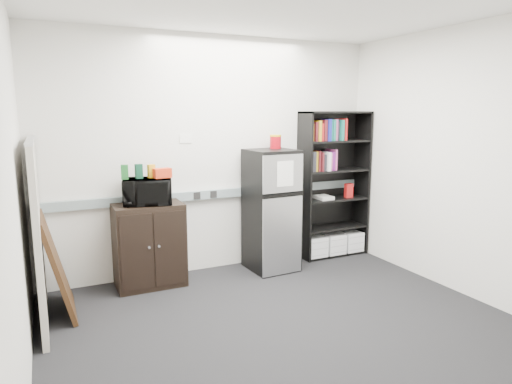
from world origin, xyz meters
TOP-DOWN VIEW (x-y plane):
  - floor at (0.00, 0.00)m, footprint 4.00×4.00m
  - wall_back at (0.00, 1.75)m, footprint 4.00×0.02m
  - wall_right at (2.00, 0.00)m, footprint 0.02×3.50m
  - wall_left at (-2.00, 0.00)m, footprint 0.02×3.50m
  - electrical_raceway at (0.00, 1.72)m, footprint 3.92×0.05m
  - wall_note at (-0.35, 1.74)m, footprint 0.14×0.00m
  - bookshelf at (1.53, 1.57)m, footprint 0.90×0.34m
  - cubicle_partition at (-1.90, 1.08)m, footprint 0.06×1.30m
  - cabinet at (-0.85, 1.50)m, footprint 0.71×0.48m
  - microwave at (-0.85, 1.48)m, footprint 0.55×0.43m
  - snack_box_a at (-1.07, 1.52)m, footprint 0.08×0.06m
  - snack_box_b at (-0.93, 1.52)m, footprint 0.08×0.06m
  - snack_box_c at (-0.80, 1.52)m, footprint 0.08×0.06m
  - snack_bag at (-0.69, 1.47)m, footprint 0.19×0.12m
  - refrigerator at (0.57, 1.42)m, footprint 0.56×0.59m
  - coffee_can at (0.68, 1.55)m, footprint 0.13×0.13m
  - framed_poster at (-1.77, 1.16)m, footprint 0.27×0.74m

SIDE VIEW (x-z plane):
  - floor at x=0.00m, z-range 0.00..0.00m
  - cabinet at x=-0.85m, z-range 0.00..0.89m
  - framed_poster at x=-1.77m, z-range 0.01..0.94m
  - refrigerator at x=0.57m, z-range 0.00..1.42m
  - cubicle_partition at x=-1.90m, z-range 0.00..1.62m
  - electrical_raceway at x=0.00m, z-range 0.85..0.95m
  - bookshelf at x=1.53m, z-range -0.01..1.84m
  - microwave at x=-0.85m, z-range 0.89..1.16m
  - snack_bag at x=-0.69m, z-range 1.16..1.26m
  - snack_box_c at x=-0.80m, z-range 1.16..1.30m
  - snack_box_a at x=-1.07m, z-range 1.16..1.31m
  - snack_box_b at x=-0.93m, z-range 1.16..1.31m
  - wall_back at x=0.00m, z-range 0.00..2.70m
  - wall_right at x=2.00m, z-range 0.00..2.70m
  - wall_left at x=-2.00m, z-range 0.00..2.70m
  - coffee_can at x=0.68m, z-range 1.42..1.60m
  - wall_note at x=-0.35m, z-range 1.50..1.60m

